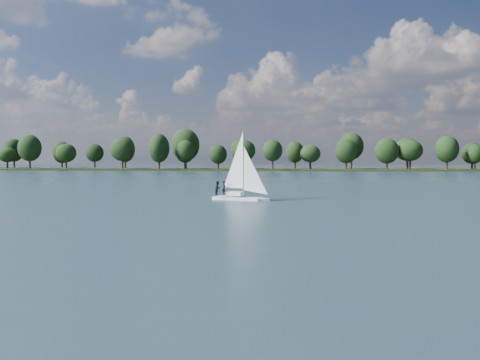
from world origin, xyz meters
name	(u,v)px	position (x,y,z in m)	size (l,w,h in m)	color
ground	(312,181)	(0.00, 100.00, 0.00)	(700.00, 700.00, 0.00)	#233342
far_shore	(310,170)	(0.00, 212.00, 0.00)	(660.00, 40.00, 1.50)	black
sailboat	(238,180)	(-8.69, 42.91, 2.28)	(6.42, 3.79, 8.17)	white
treeline	(270,151)	(-16.89, 208.84, 8.06)	(563.27, 73.65, 18.84)	black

